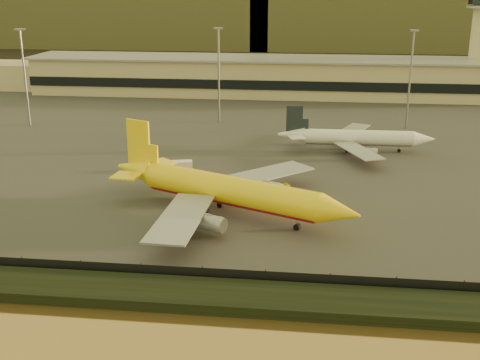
{
  "coord_description": "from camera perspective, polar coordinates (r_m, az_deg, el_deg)",
  "views": [
    {
      "loc": [
        14.77,
        -80.67,
        36.57
      ],
      "look_at": [
        3.82,
        12.0,
        6.02
      ],
      "focal_mm": 45.0,
      "sensor_mm": 36.0,
      "label": 1
    }
  ],
  "objects": [
    {
      "name": "terminal_building",
      "position": [
        210.49,
        -1.35,
        9.84
      ],
      "size": [
        202.0,
        25.0,
        12.6
      ],
      "color": "#C2B387",
      "rests_on": "tarmac"
    },
    {
      "name": "gse_vehicle_yellow",
      "position": [
        109.53,
        3.75,
        -0.86
      ],
      "size": [
        3.97,
        2.91,
        1.63
      ],
      "primitive_type": "cube",
      "rotation": [
        0.0,
        0.0,
        0.4
      ],
      "color": "yellow",
      "rests_on": "tarmac"
    },
    {
      "name": "tarmac",
      "position": [
        180.02,
        1.91,
        6.43
      ],
      "size": [
        320.0,
        220.0,
        0.2
      ],
      "primitive_type": "cube",
      "color": "#2D2D2D",
      "rests_on": "ground"
    },
    {
      "name": "perimeter_fence",
      "position": [
        77.72,
        -5.02,
        -8.94
      ],
      "size": [
        300.0,
        0.05,
        2.2
      ],
      "primitive_type": "cube",
      "color": "black",
      "rests_on": "tarmac"
    },
    {
      "name": "white_narrowbody_jet",
      "position": [
        139.12,
        10.88,
        3.93
      ],
      "size": [
        35.2,
        34.47,
        10.14
      ],
      "rotation": [
        0.0,
        0.0,
        0.01
      ],
      "color": "silver",
      "rests_on": "tarmac"
    },
    {
      "name": "gse_vehicle_white",
      "position": [
        123.21,
        -5.58,
        1.36
      ],
      "size": [
        4.8,
        3.04,
        2.0
      ],
      "primitive_type": "cube",
      "rotation": [
        0.0,
        0.0,
        0.25
      ],
      "color": "silver",
      "rests_on": "tarmac"
    },
    {
      "name": "ground",
      "position": [
        89.79,
        -3.34,
        -5.94
      ],
      "size": [
        900.0,
        900.0,
        0.0
      ],
      "primitive_type": "plane",
      "color": "black",
      "rests_on": "ground"
    },
    {
      "name": "embankment",
      "position": [
        74.56,
        -5.64,
        -10.73
      ],
      "size": [
        320.0,
        7.0,
        1.4
      ],
      "primitive_type": "cube",
      "color": "black",
      "rests_on": "ground"
    },
    {
      "name": "dhl_cargo_jet",
      "position": [
        98.39,
        -1.33,
        -1.01
      ],
      "size": [
        43.87,
        41.57,
        13.83
      ],
      "rotation": [
        0.0,
        0.0,
        -0.43
      ],
      "color": "yellow",
      "rests_on": "tarmac"
    },
    {
      "name": "apron_light_masts",
      "position": [
        157.06,
        6.88,
        10.36
      ],
      "size": [
        152.2,
        12.2,
        25.4
      ],
      "color": "slate",
      "rests_on": "tarmac"
    }
  ]
}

